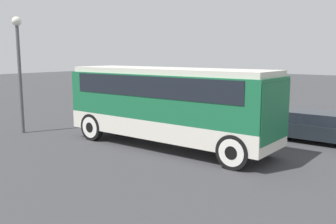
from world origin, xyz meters
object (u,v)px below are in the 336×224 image
(parked_car_near, at_px, (215,108))
(lamp_post, at_px, (19,57))
(tour_bus, at_px, (170,100))
(parked_car_mid, at_px, (317,127))

(parked_car_near, relative_size, lamp_post, 0.73)
(tour_bus, bearing_deg, parked_car_near, 106.22)
(tour_bus, height_order, lamp_post, lamp_post)
(lamp_post, bearing_deg, parked_car_mid, 29.76)
(parked_car_near, bearing_deg, parked_car_mid, -19.31)
(tour_bus, relative_size, parked_car_mid, 2.18)
(parked_car_near, xyz_separation_m, parked_car_mid, (6.59, -2.31, -0.03))
(parked_car_near, xyz_separation_m, lamp_post, (-5.40, -9.17, 2.99))
(parked_car_near, relative_size, parked_car_mid, 0.96)
(tour_bus, height_order, parked_car_mid, tour_bus)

